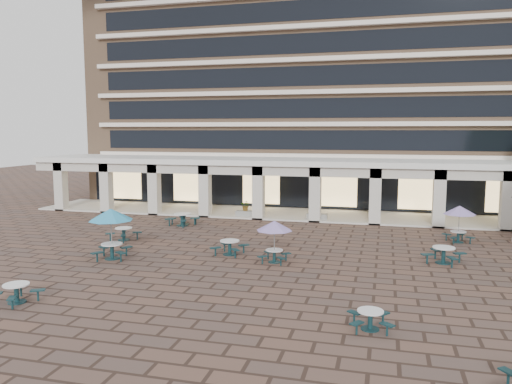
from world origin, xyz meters
TOP-DOWN VIEW (x-y plane):
  - ground at (0.00, 0.00)m, footprint 120.00×120.00m
  - apartment_building at (0.00, 25.47)m, footprint 40.00×15.50m
  - retail_arcade at (0.00, 14.80)m, footprint 42.00×6.60m
  - picnic_table_2 at (6.63, -6.89)m, footprint 1.62×1.62m
  - picnic_table_4 at (-6.52, -0.82)m, footprint 2.25×2.25m
  - picnic_table_5 at (-6.58, -7.63)m, footprint 1.93×1.93m
  - picnic_table_6 at (1.71, 0.61)m, footprint 1.82×1.82m
  - picnic_table_7 at (9.89, 2.58)m, footprint 2.25×2.25m
  - picnic_table_8 at (-8.19, 3.34)m, footprint 2.02×2.02m
  - picnic_table_9 at (-6.66, 8.99)m, footprint 2.16×2.16m
  - picnic_table_10 at (-0.92, 1.54)m, footprint 1.88×1.88m
  - picnic_table_11 at (11.24, 7.76)m, footprint 1.88×1.88m
  - picnic_table_12 at (-6.62, 8.55)m, footprint 2.26×2.26m
  - planter_left at (-3.24, 12.90)m, footprint 1.50×0.81m
  - planter_right at (2.19, 12.90)m, footprint 1.50×0.81m

SIDE VIEW (x-z plane):
  - ground at x=0.00m, z-range 0.00..0.00m
  - picnic_table_2 at x=6.63m, z-range 0.06..0.72m
  - picnic_table_5 at x=-6.58m, z-range 0.07..0.80m
  - picnic_table_8 at x=-8.19m, z-range 0.07..0.84m
  - picnic_table_10 at x=-0.92m, z-range 0.08..0.85m
  - picnic_table_9 at x=-6.66m, z-range 0.08..0.87m
  - picnic_table_7 at x=9.89m, z-range 0.08..0.90m
  - picnic_table_12 at x=-6.62m, z-range 0.08..0.93m
  - planter_left at x=-3.24m, z-range -0.11..1.18m
  - planter_right at x=2.19m, z-range -0.10..1.25m
  - picnic_table_6 at x=1.71m, z-range 0.73..2.83m
  - picnic_table_11 at x=11.24m, z-range 0.76..2.93m
  - picnic_table_4 at x=-6.52m, z-range 0.91..3.51m
  - retail_arcade at x=0.00m, z-range 0.80..5.20m
  - apartment_building at x=0.00m, z-range 0.00..25.20m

